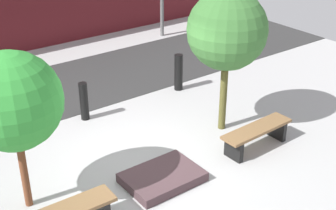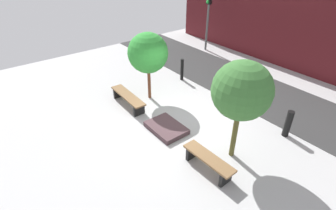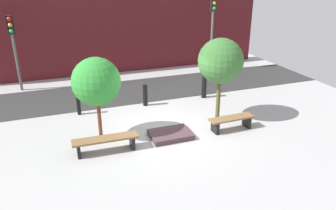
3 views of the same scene
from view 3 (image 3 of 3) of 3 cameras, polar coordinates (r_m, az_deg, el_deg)
ground_plane at (r=11.44m, az=-0.65°, el=-4.22°), size 18.00×18.00×0.00m
road_strip at (r=15.11m, az=-5.92°, el=2.48°), size 18.00×3.17×0.01m
building_facade at (r=17.78m, az=-9.04°, el=12.63°), size 16.20×0.50×4.37m
bench_left at (r=10.12m, az=-10.80°, el=-6.26°), size 1.99×0.49×0.46m
bench_right at (r=11.48m, az=10.99°, el=-2.73°), size 1.63×0.47×0.46m
planter_bed at (r=10.88m, az=0.43°, el=-5.18°), size 1.35×0.97×0.17m
tree_behind_left_bench at (r=10.42m, az=-12.39°, el=3.95°), size 1.53×1.53×2.69m
tree_behind_right_bench at (r=11.67m, az=9.15°, el=7.52°), size 1.60×1.60×3.00m
bollard_far_left at (r=12.85m, az=-15.36°, el=0.47°), size 0.14×0.14×1.00m
bollard_left at (r=13.29m, az=-4.00°, el=1.70°), size 0.19×0.19×0.87m
bollard_center at (r=14.18m, az=6.30°, el=3.10°), size 0.21×0.21×0.93m
traffic_light_west at (r=15.98m, az=-25.39°, el=10.24°), size 0.28×0.27×3.36m
traffic_light_mid_west at (r=17.86m, az=7.80°, el=14.48°), size 0.28×0.27×3.96m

